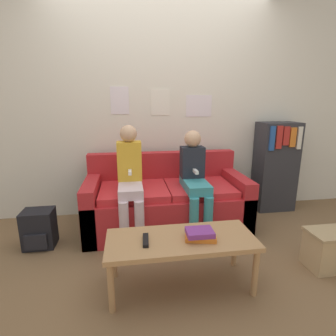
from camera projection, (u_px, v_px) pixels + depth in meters
The scene contains 11 objects.
ground_plane at pixel (174, 249), 2.47m from camera, with size 10.00×10.00×0.00m, color brown.
wall_back at pixel (160, 106), 3.11m from camera, with size 8.00×0.07×2.60m.
couch at pixel (166, 202), 2.88m from camera, with size 1.70×0.79×0.78m.
coffee_table at pixel (181, 243), 1.90m from camera, with size 1.08×0.44×0.40m.
person_left at pixel (130, 177), 2.57m from camera, with size 0.24×0.55×1.13m.
person_right at pixel (195, 177), 2.66m from camera, with size 0.24×0.55×1.07m.
tv_remote at pixel (146, 240), 1.84m from camera, with size 0.05×0.17×0.02m.
book_stack at pixel (200, 235), 1.86m from camera, with size 0.24×0.16×0.07m.
bookshelf at pixel (275, 166), 3.30m from camera, with size 0.48×0.33×1.11m.
storage_box at pixel (328, 249), 2.16m from camera, with size 0.35×0.26×0.33m.
backpack at pixel (39, 229), 2.49m from camera, with size 0.28×0.25×0.36m.
Camera 1 is at (-0.39, -2.17, 1.35)m, focal length 28.00 mm.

